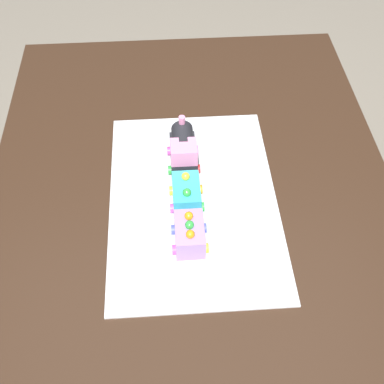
{
  "coord_description": "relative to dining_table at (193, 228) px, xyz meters",
  "views": [
    {
      "loc": [
        0.8,
        -0.06,
        1.69
      ],
      "look_at": [
        0.0,
        -0.0,
        0.77
      ],
      "focal_mm": 48.39,
      "sensor_mm": 36.0,
      "label": 1
    }
  ],
  "objects": [
    {
      "name": "ground_plane",
      "position": [
        0.0,
        0.0,
        -0.63
      ],
      "size": [
        8.0,
        8.0,
        0.0
      ],
      "primitive_type": "plane",
      "color": "gray"
    },
    {
      "name": "dining_table",
      "position": [
        0.0,
        0.0,
        0.0
      ],
      "size": [
        1.4,
        1.0,
        0.74
      ],
      "color": "#382316",
      "rests_on": "ground"
    },
    {
      "name": "cake_board",
      "position": [
        0.0,
        -0.0,
        0.11
      ],
      "size": [
        0.6,
        0.4,
        0.0
      ],
      "primitive_type": "cube",
      "color": "silver",
      "rests_on": "dining_table"
    },
    {
      "name": "cake_locomotive",
      "position": [
        -0.12,
        -0.02,
        0.16
      ],
      "size": [
        0.14,
        0.08,
        0.12
      ],
      "color": "#232328",
      "rests_on": "cake_board"
    },
    {
      "name": "cake_car_flatbed_turquoise",
      "position": [
        0.01,
        -0.02,
        0.14
      ],
      "size": [
        0.1,
        0.08,
        0.07
      ],
      "color": "#38B7C6",
      "rests_on": "cake_board"
    },
    {
      "name": "cake_car_tanker_lavender",
      "position": [
        0.12,
        -0.02,
        0.14
      ],
      "size": [
        0.1,
        0.08,
        0.07
      ],
      "color": "#AD84E0",
      "rests_on": "cake_board"
    }
  ]
}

